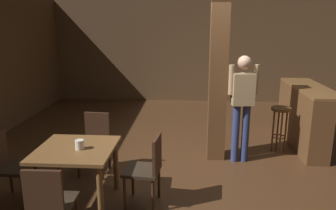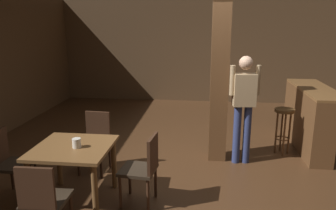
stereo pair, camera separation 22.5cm
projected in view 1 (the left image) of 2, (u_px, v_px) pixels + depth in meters
ground_plane at (199, 168)px, 5.13m from camera, size 10.80×10.80×0.00m
wall_back at (196, 51)px, 9.12m from camera, size 8.00×0.10×2.80m
pillar at (218, 75)px, 5.18m from camera, size 0.28×0.28×2.80m
dining_table at (76, 157)px, 3.99m from camera, size 0.92×0.92×0.74m
chair_west at (8, 164)px, 4.07m from camera, size 0.42×0.42×0.89m
chair_south at (50, 202)px, 3.21m from camera, size 0.43×0.43×0.89m
chair_east at (148, 167)px, 3.99m from camera, size 0.46×0.46×0.89m
chair_north at (95, 140)px, 4.88m from camera, size 0.45×0.45×0.89m
napkin_cup at (80, 145)px, 3.91m from camera, size 0.10×0.10×0.12m
standing_person at (242, 101)px, 5.13m from camera, size 0.47×0.24×1.72m
bar_counter at (302, 116)px, 5.93m from camera, size 0.56×1.88×1.10m
bar_stool_near at (280, 119)px, 5.64m from camera, size 0.33×0.33×0.79m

